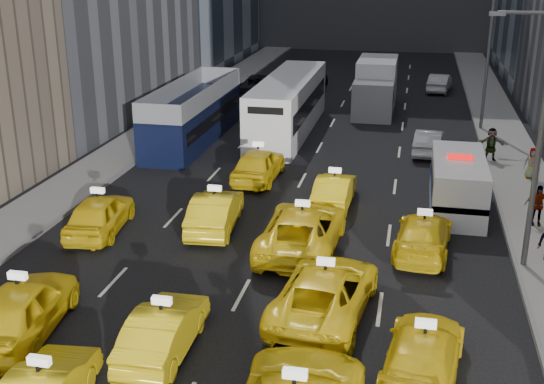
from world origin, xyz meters
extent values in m
cube|color=gray|center=(-10.50, 25.00, 0.07)|extent=(3.00, 90.00, 0.15)
cube|color=gray|center=(10.50, 25.00, 0.07)|extent=(3.00, 90.00, 0.15)
cube|color=slate|center=(-9.05, 25.00, 0.09)|extent=(0.15, 90.00, 0.18)
cube|color=slate|center=(9.05, 25.00, 0.09)|extent=(0.15, 90.00, 0.18)
cylinder|color=#595B60|center=(9.30, 12.00, 4.50)|extent=(0.20, 0.20, 9.00)
cylinder|color=#595B60|center=(8.40, 12.00, 8.80)|extent=(1.80, 0.12, 0.12)
cube|color=slate|center=(7.50, 12.00, 8.75)|extent=(0.50, 0.22, 0.12)
cylinder|color=#595B60|center=(9.30, 32.00, 4.50)|extent=(0.20, 0.20, 9.00)
imported|color=yellow|center=(-5.63, 4.37, 0.84)|extent=(2.58, 5.14, 1.68)
imported|color=yellow|center=(-1.28, 4.31, 0.70)|extent=(1.55, 4.27, 1.40)
imported|color=yellow|center=(2.83, 7.33, 0.79)|extent=(3.18, 5.89, 1.57)
imported|color=yellow|center=(5.80, 4.59, 0.69)|extent=(2.47, 4.96, 1.38)
imported|color=yellow|center=(-6.80, 11.95, 0.78)|extent=(2.35, 4.73, 1.55)
imported|color=yellow|center=(-2.41, 13.22, 0.76)|extent=(2.03, 4.75, 1.52)
imported|color=yellow|center=(1.36, 11.89, 0.83)|extent=(2.84, 6.03, 1.67)
imported|color=yellow|center=(5.78, 12.63, 0.69)|extent=(2.34, 4.93, 1.39)
imported|color=yellow|center=(-2.10, 19.59, 0.80)|extent=(2.01, 4.77, 1.61)
imported|color=yellow|center=(1.95, 16.90, 0.70)|extent=(1.59, 4.29, 1.40)
cube|color=silver|center=(7.19, 17.50, 1.15)|extent=(2.55, 5.86, 2.29)
cylinder|color=black|center=(6.25, 15.53, 0.46)|extent=(0.28, 0.92, 0.92)
cylinder|color=black|center=(8.14, 15.53, 0.46)|extent=(0.28, 0.92, 0.92)
cylinder|color=black|center=(6.25, 19.47, 0.46)|extent=(0.28, 0.92, 0.92)
cylinder|color=black|center=(8.14, 19.47, 0.46)|extent=(0.28, 0.92, 0.92)
cube|color=navy|center=(7.19, 17.50, 0.99)|extent=(2.59, 5.86, 0.26)
cube|color=red|center=(7.19, 17.50, 2.38)|extent=(1.06, 0.43, 0.17)
cube|color=black|center=(-7.48, 26.04, 1.67)|extent=(2.77, 11.54, 3.35)
cylinder|color=black|center=(-8.64, 21.18, 0.55)|extent=(0.28, 1.10, 1.10)
cylinder|color=black|center=(-6.32, 21.18, 0.55)|extent=(0.28, 1.10, 1.10)
cylinder|color=black|center=(-8.64, 30.89, 0.55)|extent=(0.28, 1.10, 1.10)
cylinder|color=black|center=(-6.32, 30.89, 0.55)|extent=(0.28, 1.10, 1.10)
cube|color=white|center=(-2.40, 29.14, 1.69)|extent=(3.79, 13.30, 3.39)
cylinder|color=black|center=(-3.62, 23.48, 0.55)|extent=(0.28, 1.10, 1.10)
cylinder|color=black|center=(-1.19, 23.48, 0.55)|extent=(0.28, 1.10, 1.10)
cylinder|color=black|center=(-3.62, 34.79, 0.55)|extent=(0.28, 1.10, 1.10)
cylinder|color=black|center=(-1.19, 34.79, 0.55)|extent=(0.28, 1.10, 1.10)
cube|color=silver|center=(2.45, 36.02, 1.75)|extent=(3.04, 7.79, 3.50)
cylinder|color=black|center=(1.29, 33.09, 0.55)|extent=(0.28, 1.10, 1.10)
cylinder|color=black|center=(3.62, 33.09, 0.55)|extent=(0.28, 1.10, 1.10)
cylinder|color=black|center=(1.29, 38.95, 0.55)|extent=(0.28, 1.10, 1.10)
cylinder|color=black|center=(3.62, 38.95, 0.55)|extent=(0.28, 1.10, 1.10)
imported|color=#AFB1B7|center=(6.05, 26.04, 0.68)|extent=(1.76, 4.20, 1.35)
imported|color=black|center=(-6.67, 39.83, 0.80)|extent=(2.86, 5.86, 1.60)
imported|color=slate|center=(1.88, 47.06, 0.75)|extent=(2.49, 5.29, 1.49)
imported|color=black|center=(-2.97, 43.53, 0.73)|extent=(1.98, 4.40, 1.47)
imported|color=#AAACB2|center=(6.99, 44.06, 0.71)|extent=(2.08, 4.49, 1.42)
imported|color=gray|center=(10.25, 15.98, 0.99)|extent=(0.99, 0.46, 1.68)
imported|color=gray|center=(10.92, 22.21, 0.92)|extent=(0.77, 0.45, 1.53)
imported|color=gray|center=(9.25, 24.96, 1.02)|extent=(1.62, 0.49, 1.74)
camera|label=1|loc=(5.10, -11.25, 10.68)|focal=45.00mm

